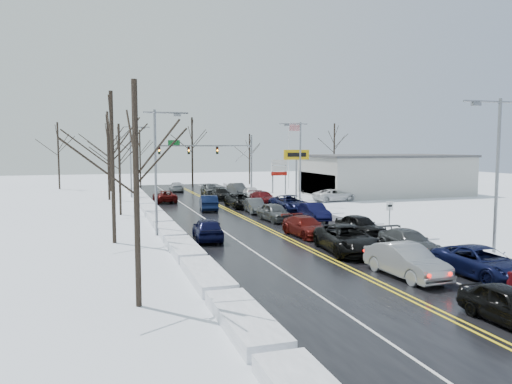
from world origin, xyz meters
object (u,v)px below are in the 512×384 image
object	(u,v)px
dealership_building	(384,175)
flagpole	(290,150)
oncoming_car_0	(209,210)
queued_car_0	(509,324)
traffic_signal_mast	(217,153)
tires_plus_sign	(296,158)

from	to	relation	value
dealership_building	flagpole	bearing A→B (deg)	126.27
oncoming_car_0	queued_car_0	bearing A→B (deg)	103.59
traffic_signal_mast	tires_plus_sign	distance (m)	13.92
dealership_building	queued_car_0	size ratio (longest dim) A/B	4.97
dealership_building	queued_car_0	bearing A→B (deg)	-116.86
dealership_building	oncoming_car_0	bearing A→B (deg)	-160.31
traffic_signal_mast	flagpole	bearing A→B (deg)	9.73
queued_car_0	oncoming_car_0	xyz separation A→B (m)	(-3.54, 34.89, 0.00)
traffic_signal_mast	oncoming_car_0	distance (m)	20.74
traffic_signal_mast	tires_plus_sign	xyz separation A→B (m)	(7.05, -12.00, -0.49)
traffic_signal_mast	oncoming_car_0	size ratio (longest dim) A/B	2.84
dealership_building	queued_car_0	xyz separation A→B (m)	(-22.37, -44.17, -2.66)
tires_plus_sign	oncoming_car_0	distance (m)	15.24
queued_car_0	oncoming_car_0	distance (m)	35.07
dealership_building	traffic_signal_mast	bearing A→B (deg)	154.05
tires_plus_sign	flagpole	size ratio (longest dim) A/B	0.60
oncoming_car_0	flagpole	bearing A→B (deg)	-120.99
tires_plus_sign	dealership_building	size ratio (longest dim) A/B	0.29
flagpole	dealership_building	world-z (taller)	flagpole
tires_plus_sign	queued_car_0	world-z (taller)	tires_plus_sign
traffic_signal_mast	dealership_building	distance (m)	23.01
queued_car_0	traffic_signal_mast	bearing A→B (deg)	87.14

